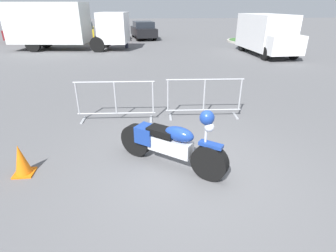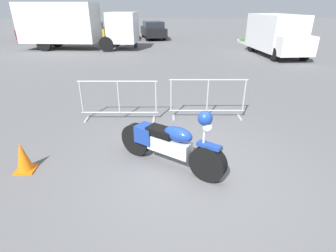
% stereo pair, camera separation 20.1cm
% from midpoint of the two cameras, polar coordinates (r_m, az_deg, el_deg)
% --- Properties ---
extents(ground_plane, '(120.00, 120.00, 0.00)m').
position_cam_midpoint_polar(ground_plane, '(4.94, 3.82, -9.99)').
color(ground_plane, '#5B5B5E').
extents(motorcycle, '(1.90, 1.51, 1.28)m').
position_cam_midpoint_polar(motorcycle, '(4.87, -0.70, -3.73)').
color(motorcycle, black).
rests_on(motorcycle, ground).
extents(crowd_barrier_near, '(2.05, 0.55, 1.07)m').
position_cam_midpoint_polar(crowd_barrier_near, '(6.98, -12.16, 5.39)').
color(crowd_barrier_near, '#9EA0A5').
rests_on(crowd_barrier_near, ground).
extents(crowd_barrier_far, '(2.05, 0.55, 1.07)m').
position_cam_midpoint_polar(crowd_barrier_far, '(7.11, 7.07, 6.12)').
color(crowd_barrier_far, '#9EA0A5').
rests_on(crowd_barrier_far, ground).
extents(box_truck, '(7.92, 3.18, 2.98)m').
position_cam_midpoint_polar(box_truck, '(19.95, -22.31, 19.79)').
color(box_truck, silver).
rests_on(box_truck, ground).
extents(delivery_van, '(2.15, 5.07, 2.31)m').
position_cam_midpoint_polar(delivery_van, '(17.81, 20.32, 18.39)').
color(delivery_van, white).
rests_on(delivery_van, ground).
extents(parked_car_maroon, '(2.42, 4.65, 1.51)m').
position_cam_midpoint_polar(parked_car_maroon, '(26.97, -29.49, 17.53)').
color(parked_car_maroon, maroon).
rests_on(parked_car_maroon, ground).
extents(parked_car_tan, '(2.25, 4.32, 1.40)m').
position_cam_midpoint_polar(parked_car_tan, '(26.11, -23.96, 18.28)').
color(parked_car_tan, tan).
rests_on(parked_car_tan, ground).
extents(parked_car_yellow, '(2.31, 4.44, 1.44)m').
position_cam_midpoint_polar(parked_car_yellow, '(25.53, -18.07, 19.08)').
color(parked_car_yellow, yellow).
rests_on(parked_car_yellow, ground).
extents(parked_car_red, '(2.29, 4.40, 1.43)m').
position_cam_midpoint_polar(parked_car_red, '(25.27, -11.89, 19.65)').
color(parked_car_red, '#B21E19').
rests_on(parked_car_red, ground).
extents(parked_car_black, '(2.39, 4.58, 1.48)m').
position_cam_midpoint_polar(parked_car_black, '(25.14, -5.62, 20.08)').
color(parked_car_black, black).
rests_on(parked_car_black, ground).
extents(pedestrian, '(0.47, 0.47, 1.69)m').
position_cam_midpoint_polar(pedestrian, '(19.85, -9.45, 19.10)').
color(pedestrian, '#262838').
rests_on(pedestrian, ground).
extents(planter_island, '(4.11, 4.11, 1.01)m').
position_cam_midpoint_polar(planter_island, '(23.85, 17.64, 17.61)').
color(planter_island, '#ADA89E').
rests_on(planter_island, ground).
extents(traffic_cone, '(0.34, 0.34, 0.59)m').
position_cam_midpoint_polar(traffic_cone, '(5.46, -30.28, -6.46)').
color(traffic_cone, orange).
rests_on(traffic_cone, ground).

